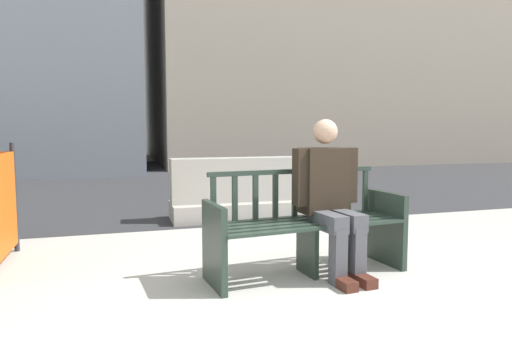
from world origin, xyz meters
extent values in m
plane|color=#B7B2A8|center=(0.00, 0.00, 0.00)|extent=(200.00, 200.00, 0.00)
cube|color=#333335|center=(0.00, 8.70, 0.00)|extent=(120.00, 12.00, 0.01)
cube|color=#28382D|center=(-0.46, 0.55, 0.33)|extent=(0.10, 0.52, 0.66)
cube|color=#28382D|center=(1.17, 0.71, 0.33)|extent=(0.10, 0.52, 0.66)
cube|color=#28382D|center=(0.35, 0.63, 0.22)|extent=(0.07, 0.33, 0.45)
cube|color=#28382D|center=(0.38, 0.40, 0.45)|extent=(1.60, 0.23, 0.02)
cube|color=#28382D|center=(0.36, 0.51, 0.45)|extent=(1.60, 0.23, 0.02)
cube|color=#28382D|center=(0.35, 0.63, 0.45)|extent=(1.60, 0.23, 0.02)
cube|color=#28382D|center=(0.34, 0.74, 0.45)|extent=(1.60, 0.23, 0.02)
cube|color=#28382D|center=(0.33, 0.86, 0.45)|extent=(1.60, 0.23, 0.02)
cube|color=#28382D|center=(0.33, 0.87, 0.86)|extent=(1.60, 0.19, 0.04)
cube|color=#28382D|center=(-0.42, 0.79, 0.65)|extent=(0.05, 0.03, 0.38)
cube|color=#28382D|center=(-0.23, 0.81, 0.65)|extent=(0.05, 0.03, 0.38)
cube|color=#28382D|center=(-0.04, 0.83, 0.65)|extent=(0.05, 0.03, 0.38)
cube|color=#28382D|center=(0.14, 0.85, 0.65)|extent=(0.05, 0.03, 0.38)
cube|color=#28382D|center=(0.33, 0.87, 0.65)|extent=(0.05, 0.03, 0.38)
cube|color=#28382D|center=(0.52, 0.89, 0.65)|extent=(0.05, 0.03, 0.38)
cube|color=#28382D|center=(0.70, 0.90, 0.65)|extent=(0.05, 0.03, 0.38)
cube|color=#28382D|center=(0.89, 0.92, 0.65)|extent=(0.05, 0.03, 0.38)
cube|color=#28382D|center=(1.08, 0.94, 0.65)|extent=(0.05, 0.03, 0.38)
cube|color=#28382D|center=(-0.46, 0.53, 0.65)|extent=(0.09, 0.46, 0.03)
cube|color=#28382D|center=(1.17, 0.69, 0.65)|extent=(0.09, 0.46, 0.03)
cube|color=#2D2319|center=(0.54, 0.72, 0.79)|extent=(0.42, 0.28, 0.56)
sphere|color=tan|center=(0.54, 0.70, 1.21)|extent=(0.21, 0.21, 0.21)
cube|color=#4C4C51|center=(0.47, 0.49, 0.48)|extent=(0.18, 0.45, 0.14)
cube|color=#4C4C51|center=(0.65, 0.51, 0.48)|extent=(0.18, 0.45, 0.14)
cube|color=#4C4C51|center=(0.48, 0.32, 0.23)|extent=(0.12, 0.12, 0.45)
cube|color=#4C4C51|center=(0.66, 0.34, 0.23)|extent=(0.12, 0.12, 0.45)
cube|color=#4C2319|center=(0.49, 0.24, 0.04)|extent=(0.13, 0.27, 0.08)
cube|color=#4C2319|center=(0.67, 0.26, 0.04)|extent=(0.13, 0.27, 0.08)
cube|color=#2D2319|center=(0.30, 0.66, 0.83)|extent=(0.10, 0.13, 0.48)
cube|color=#2D2319|center=(0.78, 0.71, 0.83)|extent=(0.10, 0.13, 0.48)
cube|color=#ADA89E|center=(0.49, 3.17, 0.12)|extent=(2.01, 0.70, 0.24)
cube|color=#ADA89E|center=(0.49, 3.17, 0.54)|extent=(2.00, 0.32, 0.60)
cylinder|color=#2D2D33|center=(-2.16, 2.17, 0.55)|extent=(0.05, 0.05, 1.10)
cube|color=#E05B14|center=(-2.16, 1.57, 0.55)|extent=(0.03, 1.19, 0.92)
camera|label=1|loc=(-1.15, -2.86, 1.23)|focal=32.00mm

